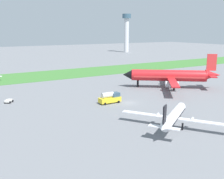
{
  "coord_description": "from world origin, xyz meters",
  "views": [
    {
      "loc": [
        -44.06,
        -62.58,
        20.8
      ],
      "look_at": [
        -1.98,
        6.34,
        3.0
      ],
      "focal_mm": 43.51,
      "sensor_mm": 36.0,
      "label": 1
    }
  ],
  "objects_px": {
    "airplane_midfield_jet": "(170,76)",
    "fuel_truck_midfield": "(110,98)",
    "airplane_foreground_turboprop": "(174,116)",
    "baggage_cart_near_gate": "(9,101)",
    "control_tower": "(127,30)"
  },
  "relations": [
    {
      "from": "airplane_midfield_jet",
      "to": "fuel_truck_midfield",
      "type": "height_order",
      "value": "airplane_midfield_jet"
    },
    {
      "from": "airplane_foreground_turboprop",
      "to": "baggage_cart_near_gate",
      "type": "distance_m",
      "value": 48.09
    },
    {
      "from": "baggage_cart_near_gate",
      "to": "airplane_foreground_turboprop",
      "type": "bearing_deg",
      "value": 71.99
    },
    {
      "from": "airplane_midfield_jet",
      "to": "control_tower",
      "type": "relative_size",
      "value": 0.85
    },
    {
      "from": "airplane_midfield_jet",
      "to": "airplane_foreground_turboprop",
      "type": "bearing_deg",
      "value": 85.84
    },
    {
      "from": "airplane_midfield_jet",
      "to": "control_tower",
      "type": "height_order",
      "value": "control_tower"
    },
    {
      "from": "baggage_cart_near_gate",
      "to": "control_tower",
      "type": "height_order",
      "value": "control_tower"
    },
    {
      "from": "baggage_cart_near_gate",
      "to": "fuel_truck_midfield",
      "type": "bearing_deg",
      "value": 96.61
    },
    {
      "from": "airplane_foreground_turboprop",
      "to": "control_tower",
      "type": "relative_size",
      "value": 0.58
    },
    {
      "from": "baggage_cart_near_gate",
      "to": "control_tower",
      "type": "xyz_separation_m",
      "value": [
        132.8,
        133.59,
        20.3
      ]
    },
    {
      "from": "baggage_cart_near_gate",
      "to": "control_tower",
      "type": "relative_size",
      "value": 0.08
    },
    {
      "from": "airplane_foreground_turboprop",
      "to": "baggage_cart_near_gate",
      "type": "xyz_separation_m",
      "value": [
        -26.36,
        40.17,
        -2.01
      ]
    },
    {
      "from": "control_tower",
      "to": "airplane_foreground_turboprop",
      "type": "bearing_deg",
      "value": -121.49
    },
    {
      "from": "fuel_truck_midfield",
      "to": "control_tower",
      "type": "bearing_deg",
      "value": 54.15
    },
    {
      "from": "airplane_foreground_turboprop",
      "to": "fuel_truck_midfield",
      "type": "distance_m",
      "value": 24.51
    }
  ]
}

